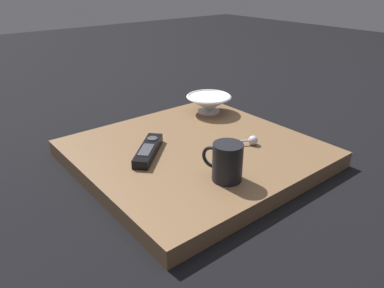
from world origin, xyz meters
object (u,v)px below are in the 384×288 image
at_px(cereal_bowl, 209,103).
at_px(teaspoon, 250,140).
at_px(tv_remote_near, 148,150).
at_px(coffee_mug, 227,162).

xyz_separation_m(cereal_bowl, teaspoon, (0.09, 0.29, -0.02)).
height_order(teaspoon, tv_remote_near, same).
height_order(cereal_bowl, coffee_mug, coffee_mug).
height_order(cereal_bowl, tv_remote_near, cereal_bowl).
bearing_deg(teaspoon, coffee_mug, 26.90).
xyz_separation_m(cereal_bowl, coffee_mug, (0.28, 0.39, 0.01)).
bearing_deg(teaspoon, cereal_bowl, -106.55).
bearing_deg(tv_remote_near, teaspoon, 153.16).
bearing_deg(tv_remote_near, coffee_mug, 108.02).
xyz_separation_m(coffee_mug, teaspoon, (-0.20, -0.10, -0.03)).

